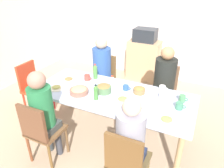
% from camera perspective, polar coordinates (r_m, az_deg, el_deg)
% --- Properties ---
extents(ground_plane, '(6.63, 6.63, 0.00)m').
position_cam_1_polar(ground_plane, '(3.33, 0.00, -13.42)').
color(ground_plane, tan).
extents(wall_back, '(5.76, 0.12, 2.60)m').
position_cam_1_polar(wall_back, '(4.90, 12.69, 16.49)').
color(wall_back, silver).
rests_on(wall_back, ground_plane).
extents(dining_table, '(2.25, 0.94, 0.72)m').
position_cam_1_polar(dining_table, '(2.95, 0.00, -3.78)').
color(dining_table, '#B3BBD5').
rests_on(dining_table, ground_plane).
extents(chair_0, '(0.40, 0.40, 0.90)m').
position_cam_1_polar(chair_0, '(3.82, -20.87, -0.34)').
color(chair_0, '#B3371B').
rests_on(chair_0, ground_plane).
extents(chair_1, '(0.40, 0.40, 0.90)m').
position_cam_1_polar(chair_1, '(2.74, -18.97, -11.85)').
color(chair_1, brown).
rests_on(chair_1, ground_plane).
extents(person_1, '(0.30, 0.30, 1.26)m').
position_cam_1_polar(person_1, '(2.65, -18.42, -6.84)').
color(person_1, '#373C3D').
rests_on(person_1, ground_plane).
extents(chair_2, '(0.40, 0.40, 0.90)m').
position_cam_1_polar(chair_2, '(3.90, -2.17, 2.15)').
color(chair_2, brown).
rests_on(chair_2, ground_plane).
extents(person_2, '(0.33, 0.33, 1.28)m').
position_cam_1_polar(person_2, '(3.73, -2.86, 5.20)').
color(person_2, '#3C383E').
rests_on(person_2, ground_plane).
extents(chair_3, '(0.40, 0.40, 0.90)m').
position_cam_1_polar(chair_3, '(3.58, 14.09, -1.21)').
color(chair_3, brown).
rests_on(chair_3, ground_plane).
extents(person_3, '(0.34, 0.34, 1.26)m').
position_cam_1_polar(person_3, '(3.39, 14.23, 1.80)').
color(person_3, '#293143').
rests_on(person_3, ground_plane).
extents(chair_4, '(0.40, 0.40, 0.90)m').
position_cam_1_polar(chair_4, '(2.25, 4.00, -20.35)').
color(chair_4, brown).
rests_on(chair_4, ground_plane).
extents(person_4, '(0.30, 0.30, 1.21)m').
position_cam_1_polar(person_4, '(2.17, 5.11, -14.99)').
color(person_4, '#2F2E4D').
rests_on(person_4, ground_plane).
extents(plate_0, '(0.23, 0.23, 0.04)m').
position_cam_1_polar(plate_0, '(3.34, -11.78, 1.23)').
color(plate_0, silver).
rests_on(plate_0, dining_table).
extents(plate_1, '(0.21, 0.21, 0.04)m').
position_cam_1_polar(plate_1, '(3.14, -15.02, -0.99)').
color(plate_1, '#EFE1C4').
rests_on(plate_1, dining_table).
extents(plate_2, '(0.24, 0.24, 0.04)m').
position_cam_1_polar(plate_2, '(2.75, 2.97, -4.32)').
color(plate_2, white).
rests_on(plate_2, dining_table).
extents(plate_3, '(0.23, 0.23, 0.04)m').
position_cam_1_polar(plate_3, '(2.46, 14.75, -9.54)').
color(plate_3, white).
rests_on(plate_3, dining_table).
extents(bowl_0, '(0.22, 0.22, 0.11)m').
position_cam_1_polar(bowl_0, '(2.92, -2.28, -1.24)').
color(bowl_0, '#54754C').
rests_on(bowl_0, dining_table).
extents(bowl_1, '(0.26, 0.26, 0.08)m').
position_cam_1_polar(bowl_1, '(2.93, -9.05, -1.82)').
color(bowl_1, '#945F4D').
rests_on(bowl_1, dining_table).
extents(bowl_2, '(0.17, 0.17, 0.09)m').
position_cam_1_polar(bowl_2, '(2.93, 7.49, -1.65)').
color(bowl_2, olive).
rests_on(bowl_2, dining_table).
extents(cup_0, '(0.11, 0.08, 0.07)m').
position_cam_1_polar(cup_0, '(2.60, -4.45, -5.80)').
color(cup_0, white).
rests_on(cup_0, dining_table).
extents(cup_1, '(0.12, 0.08, 0.07)m').
position_cam_1_polar(cup_1, '(2.99, 3.85, -0.99)').
color(cup_1, '#2E54A0').
rests_on(cup_1, dining_table).
extents(cup_2, '(0.12, 0.09, 0.08)m').
position_cam_1_polar(cup_2, '(3.05, 13.69, -1.15)').
color(cup_2, white).
rests_on(cup_2, dining_table).
extents(cup_3, '(0.12, 0.09, 0.09)m').
position_cam_1_polar(cup_3, '(3.29, -6.83, 1.81)').
color(cup_3, '#D34337').
rests_on(cup_3, dining_table).
extents(cup_4, '(0.11, 0.08, 0.10)m').
position_cam_1_polar(cup_4, '(2.85, 18.75, -3.82)').
color(cup_4, '#50935A').
rests_on(cup_4, dining_table).
extents(cup_5, '(0.12, 0.08, 0.09)m').
position_cam_1_polar(cup_5, '(2.48, 7.33, -7.43)').
color(cup_5, '#C44D3D').
rests_on(cup_5, dining_table).
extents(cup_6, '(0.11, 0.07, 0.08)m').
position_cam_1_polar(cup_6, '(2.86, 13.57, -3.11)').
color(cup_6, white).
rests_on(cup_6, dining_table).
extents(cup_7, '(0.13, 0.09, 0.08)m').
position_cam_1_polar(cup_7, '(2.70, 18.00, -5.74)').
color(cup_7, '#468564').
rests_on(cup_7, dining_table).
extents(bottle_0, '(0.07, 0.07, 0.25)m').
position_cam_1_polar(bottle_0, '(3.30, -4.64, 3.37)').
color(bottle_0, '#4B863E').
rests_on(bottle_0, dining_table).
extents(bottle_1, '(0.06, 0.06, 0.22)m').
position_cam_1_polar(bottle_1, '(2.73, -4.46, -2.38)').
color(bottle_1, '#468339').
rests_on(bottle_1, dining_table).
extents(bottle_2, '(0.07, 0.07, 0.23)m').
position_cam_1_polar(bottle_2, '(2.95, 0.07, 0.18)').
color(bottle_2, silver).
rests_on(bottle_2, dining_table).
extents(side_cabinet, '(0.70, 0.44, 0.90)m').
position_cam_1_polar(side_cabinet, '(4.89, 8.61, 6.45)').
color(side_cabinet, tan).
rests_on(side_cabinet, ground_plane).
extents(microwave, '(0.48, 0.36, 0.28)m').
position_cam_1_polar(microwave, '(4.72, 9.12, 13.15)').
color(microwave, '#252A30').
rests_on(microwave, side_cabinet).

